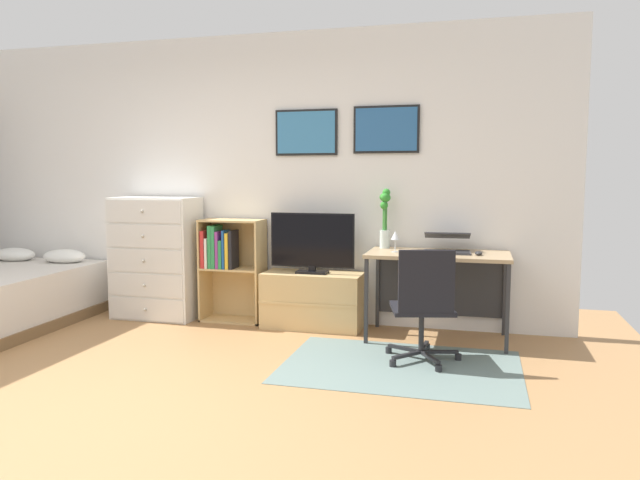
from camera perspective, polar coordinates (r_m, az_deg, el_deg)
ground_plane at (r=3.95m, az=-20.98°, el=-14.69°), size 7.20×7.20×0.00m
wall_back_with_posters at (r=5.83m, az=-7.23°, el=5.87°), size 6.12×0.09×2.70m
area_rug at (r=4.46m, az=7.71°, el=-11.86°), size 1.70×1.20×0.01m
dresser at (r=6.00m, az=-15.38°, el=-1.66°), size 0.82×0.46×1.17m
bookshelf at (r=5.74m, az=-8.83°, el=-1.96°), size 0.59×0.30×0.97m
tv_stand at (r=5.46m, az=-0.68°, el=-5.77°), size 0.90×0.41×0.50m
television at (r=5.35m, az=-0.76°, el=-0.34°), size 0.77×0.16×0.54m
desk at (r=5.18m, az=11.26°, el=-2.53°), size 1.17×0.63×0.74m
office_chair at (r=4.43m, az=9.88°, el=-5.95°), size 0.58×0.57×0.86m
laptop at (r=5.14m, az=12.06°, el=-0.39°), size 0.41×0.43×0.17m
computer_mouse at (r=5.00m, az=14.92°, el=-1.22°), size 0.06×0.10×0.03m
bamboo_vase at (r=5.31m, az=6.23°, el=2.28°), size 0.10×0.11×0.53m
wine_glass at (r=5.05m, az=7.21°, el=0.36°), size 0.07×0.07×0.18m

